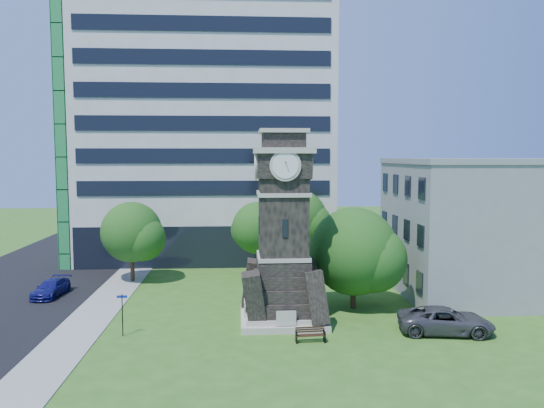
{
  "coord_description": "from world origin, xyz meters",
  "views": [
    {
      "loc": [
        0.29,
        -31.23,
        10.51
      ],
      "look_at": [
        2.57,
        6.55,
        7.14
      ],
      "focal_mm": 35.0,
      "sensor_mm": 36.0,
      "label": 1
    }
  ],
  "objects": [
    {
      "name": "park_bench",
      "position": [
        4.23,
        -2.09,
        0.47
      ],
      "size": [
        1.7,
        0.45,
        0.88
      ],
      "rotation": [
        0.0,
        0.0,
        0.08
      ],
      "color": "black",
      "rests_on": "ground"
    },
    {
      "name": "car_east_lot",
      "position": [
        12.51,
        -1.06,
        0.78
      ],
      "size": [
        5.91,
        3.4,
        1.55
      ],
      "primitive_type": "imported",
      "rotation": [
        0.0,
        0.0,
        1.42
      ],
      "color": "#434347",
      "rests_on": "ground"
    },
    {
      "name": "ground",
      "position": [
        0.0,
        0.0,
        0.0
      ],
      "size": [
        160.0,
        160.0,
        0.0
      ],
      "primitive_type": "plane",
      "color": "#31601B",
      "rests_on": "ground"
    },
    {
      "name": "car_street_north",
      "position": [
        -14.04,
        9.0,
        0.62
      ],
      "size": [
        2.12,
        4.39,
        1.23
      ],
      "primitive_type": "imported",
      "rotation": [
        0.0,
        0.0,
        -0.1
      ],
      "color": "navy",
      "rests_on": "ground"
    },
    {
      "name": "clock_tower",
      "position": [
        3.0,
        2.0,
        5.28
      ],
      "size": [
        5.4,
        5.4,
        12.22
      ],
      "color": "#B9B1A2",
      "rests_on": "ground"
    },
    {
      "name": "sidewalk",
      "position": [
        -9.5,
        5.0,
        0.03
      ],
      "size": [
        3.0,
        70.0,
        0.06
      ],
      "primitive_type": "cube",
      "color": "gray",
      "rests_on": "ground"
    },
    {
      "name": "tree_nw",
      "position": [
        -8.75,
        13.44,
        4.06
      ],
      "size": [
        5.58,
        5.07,
        6.77
      ],
      "rotation": [
        0.0,
        0.0,
        -0.32
      ],
      "color": "#332114",
      "rests_on": "ground"
    },
    {
      "name": "tree_nc",
      "position": [
        1.89,
        13.97,
        4.24
      ],
      "size": [
        4.96,
        4.51,
        6.68
      ],
      "rotation": [
        0.0,
        0.0,
        0.28
      ],
      "color": "#332114",
      "rests_on": "ground"
    },
    {
      "name": "tree_east",
      "position": [
        8.21,
        4.56,
        3.85
      ],
      "size": [
        6.71,
        6.1,
        7.06
      ],
      "rotation": [
        0.0,
        0.0,
        -0.32
      ],
      "color": "#332114",
      "rests_on": "ground"
    },
    {
      "name": "office_low",
      "position": [
        19.97,
        8.0,
        5.21
      ],
      "size": [
        15.2,
        12.2,
        10.4
      ],
      "color": "gray",
      "rests_on": "ground"
    },
    {
      "name": "street_sign",
      "position": [
        -6.64,
        -0.43,
        1.58
      ],
      "size": [
        0.61,
        0.06,
        2.52
      ],
      "rotation": [
        0.0,
        0.0,
        -0.01
      ],
      "color": "black",
      "rests_on": "ground"
    },
    {
      "name": "tree_ne",
      "position": [
        5.92,
        18.84,
        4.51
      ],
      "size": [
        6.0,
        5.45,
        7.43
      ],
      "rotation": [
        0.0,
        0.0,
        0.16
      ],
      "color": "#332114",
      "rests_on": "ground"
    },
    {
      "name": "office_tall",
      "position": [
        -3.2,
        25.84,
        14.22
      ],
      "size": [
        26.2,
        15.11,
        28.6
      ],
      "color": "silver",
      "rests_on": "ground"
    }
  ]
}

